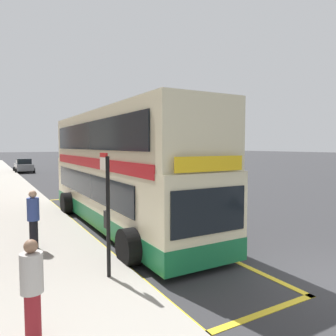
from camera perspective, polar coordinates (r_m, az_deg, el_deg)
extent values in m
plane|color=#333335|center=(36.68, -18.80, -1.09)|extent=(260.00, 260.00, 0.00)
cube|color=beige|center=(12.65, -8.54, -4.16)|extent=(2.43, 11.43, 2.30)
cube|color=beige|center=(12.53, -8.65, 5.39)|extent=(2.40, 11.20, 1.90)
cube|color=#196B3D|center=(12.80, -8.50, -7.93)|extent=(2.45, 11.45, 0.60)
cube|color=#B2191E|center=(12.54, -8.60, 1.14)|extent=(2.46, 10.51, 0.36)
cube|color=black|center=(12.61, -14.46, -2.90)|extent=(0.04, 9.14, 0.90)
cube|color=black|center=(12.14, -14.11, 5.60)|extent=(0.04, 10.06, 1.00)
cube|color=black|center=(7.64, 7.47, -7.67)|extent=(2.14, 0.04, 1.10)
cube|color=yellow|center=(7.49, 7.55, 0.75)|extent=(1.94, 0.04, 0.36)
cylinder|color=black|center=(8.64, -6.53, -13.82)|extent=(0.56, 1.00, 1.00)
cylinder|color=black|center=(9.92, 7.72, -11.46)|extent=(0.56, 1.00, 1.00)
cylinder|color=black|center=(15.39, -17.38, -6.04)|extent=(0.56, 1.00, 1.00)
cylinder|color=black|center=(16.15, -8.27, -5.43)|extent=(0.56, 1.00, 1.00)
cube|color=yellow|center=(12.41, -14.81, -10.75)|extent=(0.16, 15.15, 0.01)
cube|color=yellow|center=(13.34, -3.32, -9.57)|extent=(0.16, 15.15, 0.01)
cube|color=yellow|center=(6.81, 16.74, -23.58)|extent=(2.87, 0.16, 0.01)
cube|color=yellow|center=(19.86, -16.68, -5.22)|extent=(2.87, 0.16, 0.01)
cylinder|color=black|center=(7.43, -10.65, -8.64)|extent=(0.09, 0.09, 2.77)
cube|color=silver|center=(7.50, -11.41, 0.76)|extent=(0.05, 0.42, 0.30)
cube|color=red|center=(7.50, -11.44, 2.29)|extent=(0.05, 0.42, 0.10)
cube|color=black|center=(7.54, -10.90, -9.10)|extent=(0.06, 0.28, 0.40)
cube|color=silver|center=(53.23, -17.18, 1.19)|extent=(1.76, 4.20, 0.72)
cube|color=black|center=(53.10, -17.17, 1.90)|extent=(1.52, 1.90, 0.60)
cylinder|color=black|center=(54.32, -18.44, 0.84)|extent=(0.22, 0.60, 0.60)
cylinder|color=black|center=(54.72, -16.52, 0.90)|extent=(0.22, 0.60, 0.60)
cylinder|color=black|center=(51.78, -17.86, 0.70)|extent=(0.22, 0.60, 0.60)
cylinder|color=black|center=(52.20, -15.85, 0.77)|extent=(0.22, 0.60, 0.60)
cube|color=slate|center=(40.87, -24.40, 0.20)|extent=(1.76, 4.20, 0.72)
cube|color=black|center=(40.74, -24.42, 1.12)|extent=(1.52, 1.90, 0.60)
cylinder|color=black|center=(42.12, -25.83, -0.23)|extent=(0.22, 0.60, 0.60)
cylinder|color=black|center=(42.29, -23.30, -0.14)|extent=(0.22, 0.60, 0.60)
cylinder|color=black|center=(39.52, -25.55, -0.48)|extent=(0.22, 0.60, 0.60)
cylinder|color=black|center=(39.71, -22.86, -0.38)|extent=(0.22, 0.60, 0.60)
cube|color=navy|center=(37.76, -11.66, 0.19)|extent=(1.76, 4.20, 0.72)
cube|color=black|center=(37.63, -11.63, 1.18)|extent=(1.52, 1.90, 0.60)
cylinder|color=black|center=(38.75, -13.57, -0.28)|extent=(0.22, 0.60, 0.60)
cylinder|color=black|center=(39.32, -10.95, -0.18)|extent=(0.22, 0.60, 0.60)
cylinder|color=black|center=(36.27, -12.41, -0.55)|extent=(0.22, 0.60, 0.60)
cylinder|color=black|center=(36.87, -9.64, -0.44)|extent=(0.22, 0.60, 0.60)
cylinder|color=maroon|center=(5.76, -23.01, -23.32)|extent=(0.24, 0.24, 0.78)
cylinder|color=#B7B2AD|center=(5.48, -23.22, -16.84)|extent=(0.34, 0.34, 0.61)
sphere|color=#8C664C|center=(5.35, -23.34, -12.72)|extent=(0.21, 0.21, 0.21)
cylinder|color=black|center=(10.26, -22.88, -10.90)|extent=(0.24, 0.24, 0.83)
cylinder|color=#33478C|center=(10.10, -23.00, -6.80)|extent=(0.34, 0.34, 0.66)
sphere|color=tan|center=(10.02, -23.07, -4.32)|extent=(0.22, 0.22, 0.22)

